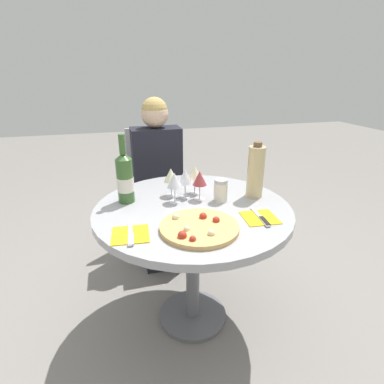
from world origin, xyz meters
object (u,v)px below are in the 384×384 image
chair_behind_diner (157,193)px  wine_bottle (125,178)px  tall_carafe (256,172)px  seated_diner (160,190)px  dining_table (193,225)px  pizza_large (199,227)px

chair_behind_diner → wine_bottle: bearing=69.9°
chair_behind_diner → tall_carafe: 0.98m
wine_bottle → tall_carafe: bearing=-9.2°
tall_carafe → wine_bottle: bearing=170.8°
wine_bottle → seated_diner: bearing=65.2°
chair_behind_diner → seated_diner: 0.17m
dining_table → wine_bottle: wine_bottle is taller
dining_table → seated_diner: size_ratio=0.83×
seated_diner → pizza_large: size_ratio=3.48×
pizza_large → wine_bottle: bearing=125.6°
seated_diner → wine_bottle: size_ratio=3.38×
dining_table → tall_carafe: size_ratio=3.32×
dining_table → tall_carafe: (0.35, 0.04, 0.24)m
dining_table → wine_bottle: size_ratio=2.81×
wine_bottle → tall_carafe: wine_bottle is taller
seated_diner → pizza_large: (0.02, -0.93, 0.19)m
seated_diner → tall_carafe: seated_diner is taller
wine_bottle → pizza_large: bearing=-54.4°
dining_table → wine_bottle: (-0.31, 0.15, 0.23)m
seated_diner → pizza_large: seated_diner is taller
pizza_large → tall_carafe: bearing=35.4°
chair_behind_diner → wine_bottle: size_ratio=2.71×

